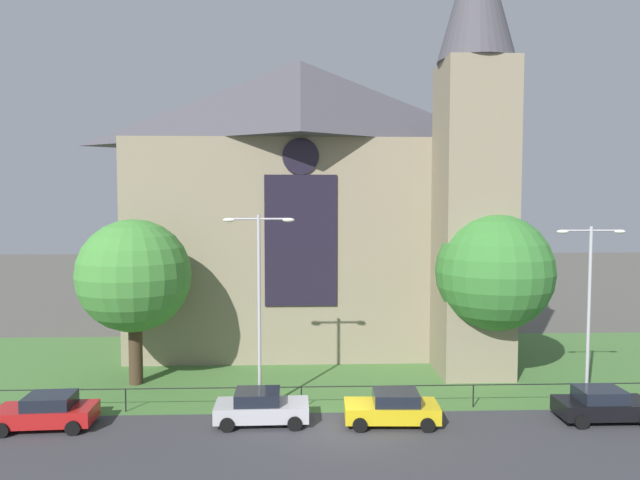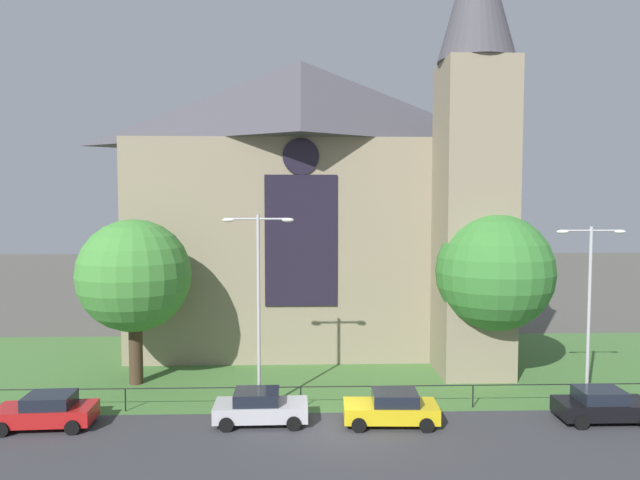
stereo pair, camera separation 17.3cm
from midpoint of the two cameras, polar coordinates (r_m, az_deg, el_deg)
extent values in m
plane|color=#56544C|center=(35.68, 1.25, -12.50)|extent=(160.00, 160.00, 0.00)
cube|color=#38383D|center=(24.40, 2.81, -20.31)|extent=(120.00, 8.00, 0.01)
cube|color=#477538|center=(33.77, 1.43, -13.44)|extent=(120.00, 20.00, 0.01)
cube|color=gray|center=(40.46, -1.78, -0.51)|extent=(22.00, 12.00, 14.00)
pyramid|color=#47444C|center=(40.98, -1.81, 13.58)|extent=(22.00, 12.00, 6.00)
cube|color=black|center=(34.38, -1.79, -0.06)|extent=(4.40, 0.16, 8.00)
cylinder|color=black|center=(34.43, -1.81, 8.44)|extent=(2.20, 0.15, 2.20)
cube|color=gray|center=(33.87, 15.38, 1.96)|extent=(4.00, 4.00, 18.00)
cylinder|color=black|center=(28.15, -1.78, -14.61)|extent=(33.59, 0.05, 0.05)
cylinder|color=black|center=(29.55, -18.89, -15.03)|extent=(0.07, 0.07, 1.10)
cylinder|color=black|center=(28.32, -1.77, -15.66)|extent=(0.06, 0.07, 1.10)
cylinder|color=black|center=(29.53, 15.35, -14.98)|extent=(0.06, 0.07, 1.10)
cylinder|color=#423021|center=(33.29, -17.95, -10.54)|extent=(0.75, 0.75, 3.72)
sphere|color=#428C38|center=(32.54, -18.09, -3.40)|extent=(6.15, 6.15, 6.15)
cylinder|color=#423021|center=(33.68, 17.21, -10.38)|extent=(0.54, 0.54, 3.71)
sphere|color=#387F33|center=(32.92, 17.35, -3.10)|extent=(6.50, 6.50, 6.50)
cylinder|color=#B2B2B7|center=(27.21, -6.03, -7.40)|extent=(0.16, 0.16, 9.42)
cylinder|color=#B2B2B7|center=(26.79, -7.59, 2.12)|extent=(1.40, 0.10, 0.10)
cylinder|color=#B2B2B7|center=(26.68, -4.59, 2.14)|extent=(1.40, 0.10, 0.10)
ellipsoid|color=white|center=(26.87, -9.07, 2.01)|extent=(0.57, 0.26, 0.20)
ellipsoid|color=white|center=(26.66, -3.09, 2.03)|extent=(0.57, 0.26, 0.20)
cylinder|color=#B2B2B7|center=(30.56, 25.65, -7.07)|extent=(0.16, 0.16, 8.84)
cylinder|color=#B2B2B7|center=(29.77, 24.67, 0.86)|extent=(1.40, 0.10, 0.10)
cylinder|color=#B2B2B7|center=(30.42, 27.03, 0.85)|extent=(1.40, 0.10, 0.10)
ellipsoid|color=white|center=(29.47, 23.45, 0.77)|extent=(0.57, 0.26, 0.20)
ellipsoid|color=white|center=(30.77, 28.17, 0.75)|extent=(0.57, 0.26, 0.20)
cube|color=#B21919|center=(28.84, -25.82, -15.54)|extent=(4.28, 2.00, 0.70)
cube|color=black|center=(28.58, -25.47, -14.39)|extent=(2.07, 1.69, 0.55)
cylinder|color=black|center=(28.71, -29.33, -16.34)|extent=(0.65, 0.25, 0.64)
cylinder|color=black|center=(30.26, -27.85, -15.27)|extent=(0.65, 0.25, 0.64)
cylinder|color=black|center=(27.66, -23.54, -16.96)|extent=(0.65, 0.25, 0.64)
cylinder|color=black|center=(29.26, -22.35, -15.77)|extent=(0.65, 0.25, 0.64)
cube|color=#B7B7BC|center=(26.76, -5.76, -16.71)|extent=(4.22, 1.86, 0.70)
cube|color=black|center=(26.57, -6.22, -15.44)|extent=(2.02, 1.63, 0.55)
cylinder|color=black|center=(27.67, -2.48, -16.65)|extent=(0.64, 0.23, 0.64)
cylinder|color=black|center=(25.99, -2.47, -18.02)|extent=(0.64, 0.23, 0.64)
cylinder|color=black|center=(27.82, -8.81, -16.57)|extent=(0.64, 0.23, 0.64)
cylinder|color=black|center=(26.15, -9.26, -17.92)|extent=(0.64, 0.23, 0.64)
cube|color=gold|center=(26.72, 7.31, -16.76)|extent=(4.27, 1.97, 0.70)
cube|color=black|center=(26.54, 7.77, -15.47)|extent=(2.06, 1.68, 0.55)
cylinder|color=black|center=(25.87, 4.15, -18.13)|extent=(0.65, 0.25, 0.64)
cylinder|color=black|center=(27.54, 3.90, -16.75)|extent=(0.65, 0.25, 0.64)
cylinder|color=black|center=(26.20, 10.91, -17.89)|extent=(0.65, 0.25, 0.64)
cylinder|color=black|center=(27.86, 10.21, -16.55)|extent=(0.65, 0.25, 0.64)
cube|color=black|center=(29.85, 26.88, -14.91)|extent=(4.20, 1.81, 0.70)
cube|color=black|center=(29.57, 26.56, -13.81)|extent=(2.00, 1.61, 0.55)
cylinder|color=black|center=(31.38, 28.49, -14.61)|extent=(0.64, 0.22, 0.64)
cylinder|color=black|center=(30.06, 23.46, -15.27)|extent=(0.64, 0.22, 0.64)
cylinder|color=black|center=(28.54, 25.05, -16.34)|extent=(0.64, 0.22, 0.64)
camera|label=1|loc=(0.09, -89.85, 0.01)|focal=31.70mm
camera|label=2|loc=(0.09, 90.15, -0.01)|focal=31.70mm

